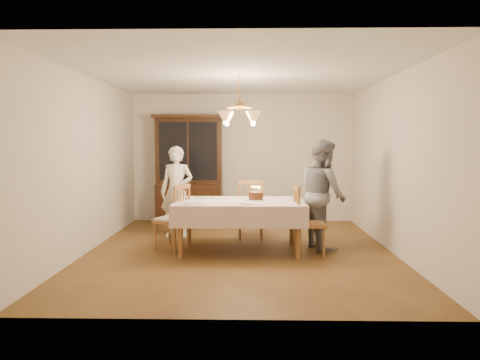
{
  "coord_description": "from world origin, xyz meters",
  "views": [
    {
      "loc": [
        0.14,
        -6.29,
        1.62
      ],
      "look_at": [
        0.0,
        0.2,
        1.05
      ],
      "focal_mm": 32.0,
      "sensor_mm": 36.0,
      "label": 1
    }
  ],
  "objects_px": {
    "elderly_woman": "(177,192)",
    "birthday_cake": "(256,196)",
    "chair_far_side": "(251,213)",
    "dining_table": "(240,206)",
    "china_hutch": "(189,171)"
  },
  "relations": [
    {
      "from": "birthday_cake",
      "to": "china_hutch",
      "type": "bearing_deg",
      "value": 120.4
    },
    {
      "from": "chair_far_side",
      "to": "elderly_woman",
      "type": "bearing_deg",
      "value": 174.52
    },
    {
      "from": "elderly_woman",
      "to": "birthday_cake",
      "type": "height_order",
      "value": "elderly_woman"
    },
    {
      "from": "elderly_woman",
      "to": "birthday_cake",
      "type": "xyz_separation_m",
      "value": [
        1.34,
        -0.91,
        0.04
      ]
    },
    {
      "from": "china_hutch",
      "to": "elderly_woman",
      "type": "distance_m",
      "value": 1.33
    },
    {
      "from": "china_hutch",
      "to": "elderly_woman",
      "type": "relative_size",
      "value": 1.38
    },
    {
      "from": "dining_table",
      "to": "china_hutch",
      "type": "relative_size",
      "value": 0.88
    },
    {
      "from": "dining_table",
      "to": "china_hutch",
      "type": "xyz_separation_m",
      "value": [
        -1.06,
        2.25,
        0.36
      ]
    },
    {
      "from": "birthday_cake",
      "to": "dining_table",
      "type": "bearing_deg",
      "value": -170.06
    },
    {
      "from": "chair_far_side",
      "to": "elderly_woman",
      "type": "xyz_separation_m",
      "value": [
        -1.27,
        0.12,
        0.34
      ]
    },
    {
      "from": "china_hutch",
      "to": "chair_far_side",
      "type": "relative_size",
      "value": 2.16
    },
    {
      "from": "chair_far_side",
      "to": "dining_table",
      "type": "bearing_deg",
      "value": -101.33
    },
    {
      "from": "china_hutch",
      "to": "chair_far_side",
      "type": "distance_m",
      "value": 1.97
    },
    {
      "from": "dining_table",
      "to": "birthday_cake",
      "type": "xyz_separation_m",
      "value": [
        0.24,
        0.04,
        0.14
      ]
    },
    {
      "from": "chair_far_side",
      "to": "china_hutch",
      "type": "bearing_deg",
      "value": 130.67
    }
  ]
}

